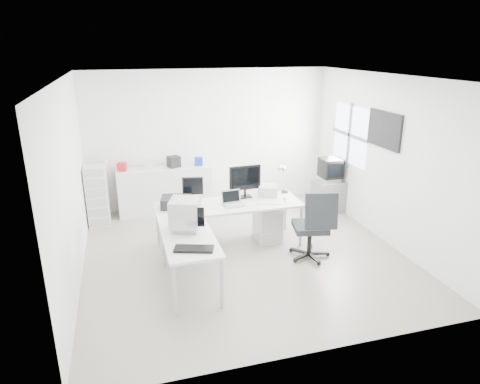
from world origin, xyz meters
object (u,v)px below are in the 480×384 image
object	(u,v)px
sideboard	(165,190)
filing_cabinet	(97,196)
laser_printer	(268,191)
lcd_monitor_large	(245,181)
crt_monitor	(185,216)
office_chair	(310,224)
drawer_pedestal	(267,223)
inkjet_printer	(176,202)
tv_cabinet	(329,196)
crt_tv	(331,170)
side_desk	(190,262)
main_desk	(229,225)
lcd_monitor_small	(193,190)
laptop	(233,199)

from	to	relation	value
sideboard	filing_cabinet	distance (m)	1.32
laser_printer	lcd_monitor_large	bearing A→B (deg)	-170.37
crt_monitor	office_chair	size ratio (longest dim) A/B	0.37
drawer_pedestal	inkjet_printer	world-z (taller)	inkjet_printer
inkjet_printer	sideboard	distance (m)	1.82
tv_cabinet	filing_cabinet	bearing A→B (deg)	172.71
crt_monitor	crt_tv	distance (m)	3.72
crt_tv	filing_cabinet	distance (m)	4.55
drawer_pedestal	inkjet_printer	xyz separation A→B (m)	(-1.55, 0.05, 0.53)
crt_tv	drawer_pedestal	bearing A→B (deg)	-149.82
side_desk	sideboard	bearing A→B (deg)	89.95
side_desk	inkjet_printer	xyz separation A→B (m)	(0.00, 1.20, 0.46)
drawer_pedestal	sideboard	world-z (taller)	sideboard
main_desk	lcd_monitor_large	size ratio (longest dim) A/B	4.17
main_desk	lcd_monitor_small	xyz separation A→B (m)	(-0.55, 0.25, 0.59)
laser_printer	sideboard	bearing A→B (deg)	147.86
crt_tv	lcd_monitor_large	bearing A→B (deg)	-159.14
inkjet_printer	drawer_pedestal	bearing A→B (deg)	10.60
crt_monitor	side_desk	bearing A→B (deg)	-70.69
sideboard	crt_monitor	bearing A→B (deg)	-90.06
lcd_monitor_small	sideboard	distance (m)	1.73
laser_printer	tv_cabinet	size ratio (longest dim) A/B	0.49
tv_cabinet	lcd_monitor_small	bearing A→B (deg)	-165.25
main_desk	side_desk	world-z (taller)	same
side_desk	crt_tv	size ratio (longest dim) A/B	2.80
laser_printer	sideboard	distance (m)	2.33
side_desk	inkjet_printer	bearing A→B (deg)	90.00
inkjet_printer	crt_tv	xyz separation A→B (m)	(3.21, 0.92, 0.03)
laptop	filing_cabinet	xyz separation A→B (m)	(-2.19, 1.69, -0.30)
drawer_pedestal	filing_cabinet	bearing A→B (deg)	151.46
filing_cabinet	lcd_monitor_small	bearing A→B (deg)	-40.24
lcd_monitor_large	crt_tv	world-z (taller)	lcd_monitor_large
crt_monitor	drawer_pedestal	bearing A→B (deg)	49.45
laptop	sideboard	world-z (taller)	laptop
laser_printer	crt_tv	world-z (taller)	crt_tv
sideboard	filing_cabinet	xyz separation A→B (m)	(-1.29, -0.28, 0.10)
drawer_pedestal	lcd_monitor_small	xyz separation A→B (m)	(-1.25, 0.20, 0.67)
inkjet_printer	tv_cabinet	distance (m)	3.38
laptop	crt_tv	xyz separation A→B (m)	(2.31, 1.12, 0.01)
inkjet_printer	lcd_monitor_large	size ratio (longest dim) A/B	0.83
side_desk	laser_printer	xyz separation A→B (m)	(1.60, 1.32, 0.47)
lcd_monitor_small	filing_cabinet	bearing A→B (deg)	151.15
lcd_monitor_large	office_chair	world-z (taller)	lcd_monitor_large
laser_printer	filing_cabinet	bearing A→B (deg)	168.48
crt_tv	sideboard	size ratio (longest dim) A/B	0.27
tv_cabinet	inkjet_printer	bearing A→B (deg)	-164.07
crt_tv	filing_cabinet	size ratio (longest dim) A/B	0.45
office_chair	filing_cabinet	world-z (taller)	office_chair
office_chair	inkjet_printer	bearing A→B (deg)	168.99
main_desk	drawer_pedestal	size ratio (longest dim) A/B	4.00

